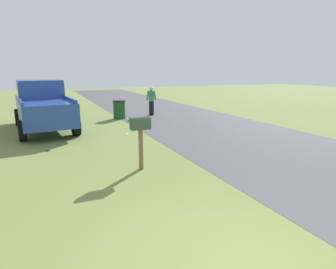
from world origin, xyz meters
TOP-DOWN VIEW (x-y plane):
  - road_asphalt at (6.00, -4.60)m, footprint 60.00×6.15m
  - mailbox at (4.34, -0.04)m, footprint 0.22×0.51m
  - pickup_truck at (10.98, 2.18)m, footprint 5.52×2.55m
  - trash_bin at (12.39, -1.51)m, footprint 0.65×0.65m
  - pedestrian at (12.82, -3.47)m, footprint 0.30×0.54m
  - litter_wrapper_midfield_a at (8.63, -0.86)m, footprint 0.14×0.12m
  - litter_can_far_scatter at (7.13, 2.14)m, footprint 0.08×0.13m

SIDE VIEW (x-z plane):
  - road_asphalt at x=6.00m, z-range 0.00..0.01m
  - litter_wrapper_midfield_a at x=8.63m, z-range 0.00..0.01m
  - litter_can_far_scatter at x=7.13m, z-range 0.00..0.07m
  - trash_bin at x=12.39m, z-range 0.00..0.97m
  - pedestrian at x=12.82m, z-range 0.12..1.73m
  - mailbox at x=4.34m, z-range 0.41..1.77m
  - pickup_truck at x=10.98m, z-range 0.06..2.15m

